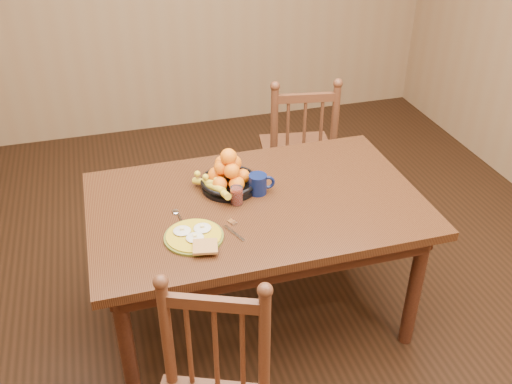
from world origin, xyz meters
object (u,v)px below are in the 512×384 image
object	(u,v)px
fruit_bowl	(228,177)
chair_far	(298,150)
breakfast_plate	(194,236)
coffee_mug	(259,184)
dining_table	(256,215)

from	to	relation	value
fruit_bowl	chair_far	bearing A→B (deg)	48.45
breakfast_plate	coffee_mug	distance (m)	0.47
chair_far	fruit_bowl	xyz separation A→B (m)	(-0.65, -0.73, 0.33)
chair_far	fruit_bowl	size ratio (longest dim) A/B	3.11
dining_table	fruit_bowl	xyz separation A→B (m)	(-0.10, 0.15, 0.15)
breakfast_plate	coffee_mug	xyz separation A→B (m)	(0.38, 0.28, 0.04)
dining_table	chair_far	xyz separation A→B (m)	(0.54, 0.88, -0.17)
dining_table	coffee_mug	xyz separation A→B (m)	(0.03, 0.07, 0.14)
dining_table	chair_far	size ratio (longest dim) A/B	1.59
coffee_mug	fruit_bowl	bearing A→B (deg)	149.03
coffee_mug	fruit_bowl	world-z (taller)	fruit_bowl
dining_table	coffee_mug	world-z (taller)	coffee_mug
chair_far	breakfast_plate	world-z (taller)	chair_far
chair_far	breakfast_plate	distance (m)	1.43
coffee_mug	fruit_bowl	size ratio (longest dim) A/B	0.41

